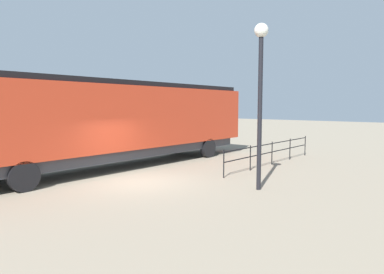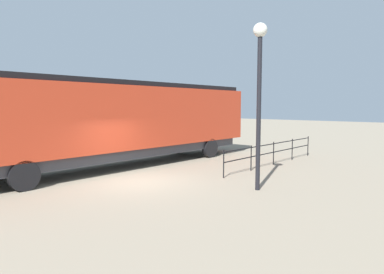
# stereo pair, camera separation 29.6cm
# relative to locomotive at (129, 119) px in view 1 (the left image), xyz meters

# --- Properties ---
(ground_plane) EXTENTS (120.00, 120.00, 0.00)m
(ground_plane) POSITION_rel_locomotive_xyz_m (3.25, -2.22, -2.35)
(ground_plane) COLOR gray
(locomotive) EXTENTS (3.00, 16.55, 4.19)m
(locomotive) POSITION_rel_locomotive_xyz_m (0.00, 0.00, 0.00)
(locomotive) COLOR red
(locomotive) RESTS_ON ground_plane
(lamp_post) EXTENTS (0.49, 0.49, 5.88)m
(lamp_post) POSITION_rel_locomotive_xyz_m (7.49, -0.19, 1.73)
(lamp_post) COLOR black
(lamp_post) RESTS_ON ground_plane
(platform_fence) EXTENTS (0.05, 8.66, 1.18)m
(platform_fence) POSITION_rel_locomotive_xyz_m (5.37, 4.94, -1.57)
(platform_fence) COLOR black
(platform_fence) RESTS_ON ground_plane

